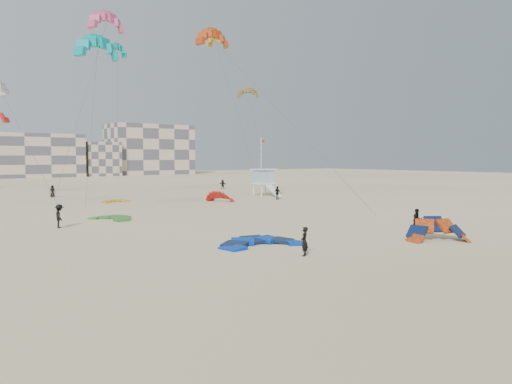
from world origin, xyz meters
TOP-DOWN VIEW (x-y plane):
  - ground at (0.00, 0.00)m, footprint 320.00×320.00m
  - kite_ground_blue at (-1.27, 4.73)m, footprint 5.90×6.10m
  - kite_ground_orange at (8.98, -0.94)m, footprint 5.64×5.64m
  - kite_ground_green at (-3.98, 22.93)m, footprint 5.10×4.96m
  - kite_ground_red_far at (13.53, 32.52)m, footprint 5.18×5.14m
  - kite_ground_yellow at (2.77, 39.34)m, footprint 3.29×3.46m
  - kitesurfer_main at (-1.40, 0.64)m, footprint 0.71×0.65m
  - kitesurfer_b at (11.74, 2.64)m, footprint 1.01×0.96m
  - kitesurfer_c at (-9.16, 20.22)m, footprint 0.80×1.25m
  - kitesurfer_d at (21.01, 30.45)m, footprint 0.65×1.08m
  - kitesurfer_e at (-1.47, 51.74)m, footprint 0.90×0.68m
  - kitesurfer_f at (27.26, 53.19)m, footprint 1.14×1.55m
  - kite_fly_teal_a at (-4.67, 23.65)m, footprint 4.11×4.02m
  - kite_fly_orange at (7.28, 24.01)m, footprint 4.99×20.35m
  - kite_fly_pink at (2.74, 41.30)m, footprint 7.29×8.33m
  - kite_fly_olive at (21.12, 37.20)m, footprint 5.75×11.97m
  - kite_fly_yellow at (22.26, 47.47)m, footprint 12.37×4.73m
  - kite_fly_teal_b at (10.66, 58.26)m, footprint 4.69×4.55m
  - lifeguard_tower_near at (23.28, 36.29)m, footprint 2.89×5.36m
  - flagpole at (23.94, 37.77)m, footprint 0.68×0.10m
  - condo_mid at (10.00, 130.00)m, footprint 32.00×16.00m
  - condo_east at (50.00, 132.00)m, footprint 26.00×14.00m
  - condo_fill_right at (32.00, 128.00)m, footprint 10.00×10.00m

SIDE VIEW (x-z plane):
  - ground at x=0.00m, z-range 0.00..0.00m
  - kite_ground_blue at x=-1.27m, z-range -0.59..0.59m
  - kite_ground_orange at x=8.98m, z-range -2.04..2.04m
  - kite_ground_green at x=-3.98m, z-range -0.36..0.36m
  - kite_ground_red_far at x=13.53m, z-range -1.89..1.89m
  - kite_ground_yellow at x=2.77m, z-range -0.32..0.32m
  - kitesurfer_f at x=27.26m, z-range 0.00..1.62m
  - kitesurfer_main at x=-1.40m, z-range 0.00..1.62m
  - kitesurfer_b at x=11.74m, z-range 0.00..1.65m
  - kitesurfer_e at x=-1.47m, z-range 0.00..1.66m
  - kitesurfer_d at x=21.01m, z-range 0.00..1.73m
  - kitesurfer_c at x=-9.16m, z-range 0.00..1.84m
  - lifeguard_tower_near at x=23.28m, z-range -0.02..3.85m
  - flagpole at x=23.94m, z-range 0.20..8.55m
  - condo_fill_right at x=32.00m, z-range 0.00..10.00m
  - condo_mid at x=10.00m, z-range 0.00..12.00m
  - condo_east at x=50.00m, z-range 0.00..16.00m
  - kite_fly_olive at x=21.12m, z-range 7.11..21.59m
  - kite_fly_teal_a at x=-4.67m, z-range 7.27..22.29m
  - kite_fly_orange at x=7.28m, z-range 8.59..26.15m
  - kite_fly_pink at x=2.74m, z-range 10.73..33.12m
  - kite_fly_teal_b at x=10.66m, z-range 11.15..33.58m
  - kite_fly_yellow at x=22.26m, z-range 11.71..35.68m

